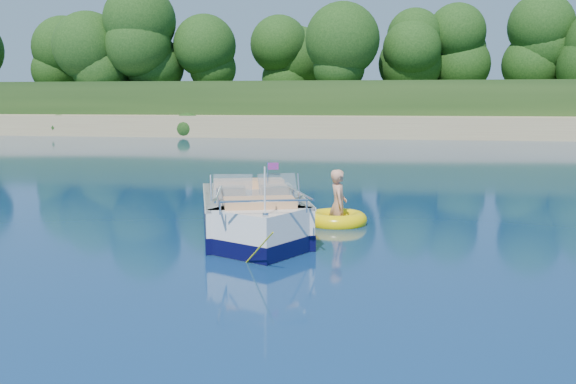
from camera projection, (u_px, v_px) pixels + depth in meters
The scene contains 6 objects.
ground at pixel (267, 278), 9.67m from camera, with size 160.00×160.00×0.00m, color #092240.
shoreline at pixel (378, 114), 71.79m from camera, with size 170.00×59.00×6.00m.
treeline at pixel (372, 61), 48.91m from camera, with size 150.00×7.12×8.19m.
motorboat at pixel (254, 219), 12.54m from camera, with size 2.93×5.24×1.80m.
tow_tube at pixel (336, 220), 13.86m from camera, with size 1.68×1.68×0.35m.
boy at pixel (338, 224), 13.82m from camera, with size 0.58×0.38×1.59m, color tan.
Camera 1 is at (1.86, -9.20, 2.67)m, focal length 40.00 mm.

